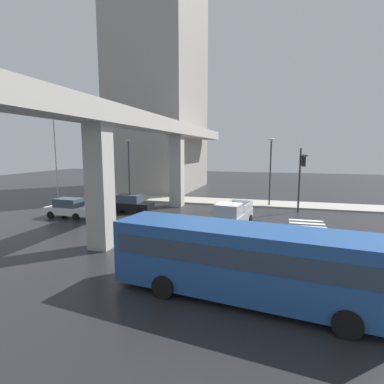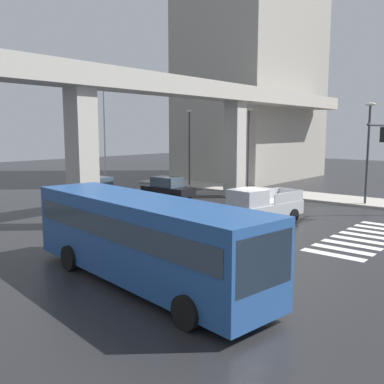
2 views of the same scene
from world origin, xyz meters
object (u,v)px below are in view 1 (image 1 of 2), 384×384
at_px(street_lamp_far_north, 129,162).
at_px(traffic_signal_mast, 301,168).
at_px(city_bus, 243,258).
at_px(sedan_black, 130,204).
at_px(street_lamp_mid_block, 181,163).
at_px(flagpole, 56,149).
at_px(pickup_truck, 233,215).
at_px(street_lamp_near_corner, 271,164).
at_px(sedan_white, 69,208).

bearing_deg(street_lamp_far_north, traffic_signal_mast, -101.76).
bearing_deg(traffic_signal_mast, city_bus, 169.11).
bearing_deg(sedan_black, city_bus, -139.22).
xyz_separation_m(sedan_black, street_lamp_far_north, (6.82, 3.57, 3.70)).
bearing_deg(street_lamp_mid_block, flagpole, 112.21).
xyz_separation_m(pickup_truck, street_lamp_far_north, (10.09, 14.02, 3.57)).
relative_size(street_lamp_near_corner, street_lamp_mid_block, 1.00).
distance_m(street_lamp_near_corner, flagpole, 23.18).
distance_m(pickup_truck, sedan_white, 14.69).
relative_size(sedan_black, street_lamp_mid_block, 0.60).
bearing_deg(sedan_black, street_lamp_far_north, 27.61).
bearing_deg(city_bus, sedan_white, 56.76).
xyz_separation_m(city_bus, flagpole, (16.09, 22.03, 4.36)).
relative_size(city_bus, sedan_white, 2.54).
xyz_separation_m(sedan_white, sedan_black, (3.50, -4.24, 0.00)).
relative_size(traffic_signal_mast, street_lamp_far_north, 0.90).
bearing_deg(sedan_white, traffic_signal_mast, -72.53).
relative_size(traffic_signal_mast, flagpole, 0.61).
distance_m(traffic_signal_mast, flagpole, 25.43).
bearing_deg(traffic_signal_mast, sedan_black, 100.06).
bearing_deg(sedan_white, city_bus, -123.24).
height_order(pickup_truck, flagpole, flagpole).
bearing_deg(street_lamp_mid_block, pickup_truck, -143.74).
height_order(city_bus, traffic_signal_mast, traffic_signal_mast).
height_order(pickup_truck, city_bus, city_bus).
height_order(sedan_white, street_lamp_mid_block, street_lamp_mid_block).
bearing_deg(sedan_black, flagpole, 80.19).
bearing_deg(street_lamp_near_corner, sedan_white, 120.95).
height_order(sedan_white, flagpole, flagpole).
relative_size(pickup_truck, street_lamp_near_corner, 0.74).
xyz_separation_m(pickup_truck, city_bus, (-11.16, -1.99, 0.73)).
bearing_deg(city_bus, street_lamp_mid_block, 23.85).
height_order(traffic_signal_mast, street_lamp_far_north, street_lamp_far_north).
distance_m(pickup_truck, city_bus, 11.36).
bearing_deg(traffic_signal_mast, street_lamp_near_corner, 34.80).
xyz_separation_m(city_bus, street_lamp_near_corner, (21.25, -0.52, 2.83)).
xyz_separation_m(sedan_white, traffic_signal_mast, (6.29, -20.00, 3.53)).
bearing_deg(street_lamp_near_corner, city_bus, 178.60).
bearing_deg(street_lamp_mid_block, sedan_black, 155.88).
height_order(pickup_truck, street_lamp_far_north, street_lamp_far_north).
distance_m(pickup_truck, street_lamp_near_corner, 10.99).
bearing_deg(traffic_signal_mast, flagpole, 92.57).
bearing_deg(street_lamp_mid_block, street_lamp_near_corner, -90.00).
height_order(city_bus, flagpole, flagpole).
bearing_deg(pickup_truck, city_bus, -169.87).
distance_m(sedan_black, street_lamp_mid_block, 8.34).
relative_size(sedan_white, sedan_black, 1.00).
height_order(pickup_truck, traffic_signal_mast, traffic_signal_mast).
xyz_separation_m(sedan_black, flagpole, (1.66, 9.59, 5.23)).
distance_m(city_bus, street_lamp_far_north, 26.76).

